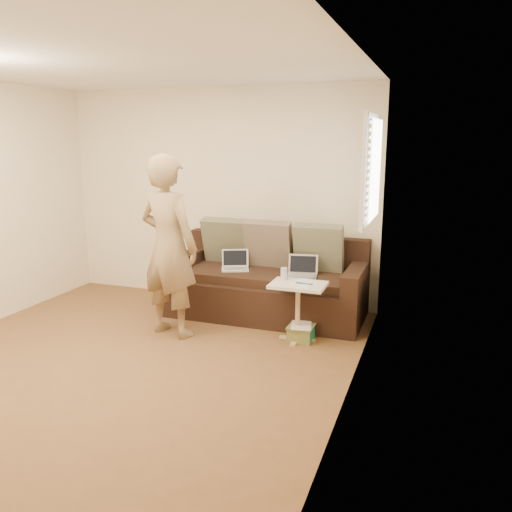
% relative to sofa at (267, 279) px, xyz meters
% --- Properties ---
extents(floor, '(4.50, 4.50, 0.00)m').
position_rel_sofa_xyz_m(floor, '(-0.80, -1.77, -0.42)').
color(floor, brown).
rests_on(floor, ground).
extents(ceiling, '(4.50, 4.50, 0.00)m').
position_rel_sofa_xyz_m(ceiling, '(-0.80, -1.77, 2.18)').
color(ceiling, white).
rests_on(ceiling, wall_back).
extents(wall_back, '(4.00, 0.00, 4.00)m').
position_rel_sofa_xyz_m(wall_back, '(-0.80, 0.48, 0.87)').
color(wall_back, beige).
rests_on(wall_back, ground).
extents(wall_right, '(0.00, 4.50, 4.50)m').
position_rel_sofa_xyz_m(wall_right, '(1.20, -1.77, 0.87)').
color(wall_right, beige).
rests_on(wall_right, ground).
extents(window_blinds, '(0.12, 0.88, 1.08)m').
position_rel_sofa_xyz_m(window_blinds, '(1.15, -0.27, 1.28)').
color(window_blinds, white).
rests_on(window_blinds, wall_right).
extents(sofa, '(2.20, 0.95, 0.85)m').
position_rel_sofa_xyz_m(sofa, '(0.00, 0.00, 0.00)').
color(sofa, black).
rests_on(sofa, ground).
extents(pillow_left, '(0.55, 0.29, 0.57)m').
position_rel_sofa_xyz_m(pillow_left, '(-0.60, 0.24, 0.37)').
color(pillow_left, '#585E45').
rests_on(pillow_left, sofa).
extents(pillow_mid, '(0.55, 0.27, 0.57)m').
position_rel_sofa_xyz_m(pillow_mid, '(-0.05, 0.21, 0.37)').
color(pillow_mid, '#6D594E').
rests_on(pillow_mid, sofa).
extents(pillow_right, '(0.55, 0.28, 0.57)m').
position_rel_sofa_xyz_m(pillow_right, '(0.55, 0.19, 0.37)').
color(pillow_right, '#585E45').
rests_on(pillow_right, sofa).
extents(laptop_silver, '(0.36, 0.28, 0.22)m').
position_rel_sofa_xyz_m(laptop_silver, '(0.44, -0.12, 0.10)').
color(laptop_silver, '#B7BABC').
rests_on(laptop_silver, sofa).
extents(laptop_white, '(0.37, 0.33, 0.22)m').
position_rel_sofa_xyz_m(laptop_white, '(-0.36, -0.06, 0.10)').
color(laptop_white, white).
rests_on(laptop_white, sofa).
extents(person, '(0.76, 0.59, 1.86)m').
position_rel_sofa_xyz_m(person, '(-0.75, -0.88, 0.50)').
color(person, olive).
rests_on(person, ground).
extents(side_table, '(0.54, 0.38, 0.60)m').
position_rel_sofa_xyz_m(side_table, '(0.53, -0.62, -0.13)').
color(side_table, silver).
rests_on(side_table, ground).
extents(drinking_glass, '(0.07, 0.07, 0.12)m').
position_rel_sofa_xyz_m(drinking_glass, '(0.36, -0.52, 0.23)').
color(drinking_glass, silver).
rests_on(drinking_glass, side_table).
extents(scissors, '(0.20, 0.14, 0.02)m').
position_rel_sofa_xyz_m(scissors, '(0.60, -0.64, 0.18)').
color(scissors, silver).
rests_on(scissors, side_table).
extents(paper_on_table, '(0.25, 0.33, 0.00)m').
position_rel_sofa_xyz_m(paper_on_table, '(0.59, -0.60, 0.17)').
color(paper_on_table, white).
rests_on(paper_on_table, side_table).
extents(striped_box, '(0.26, 0.26, 0.16)m').
position_rel_sofa_xyz_m(striped_box, '(0.57, -0.62, -0.34)').
color(striped_box, '#C0731C').
rests_on(striped_box, ground).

